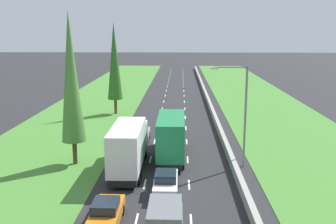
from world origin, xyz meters
name	(u,v)px	position (x,y,z in m)	size (l,w,h in m)	color
ground_plane	(174,105)	(0.00, 60.00, 0.00)	(300.00, 300.00, 0.00)	#28282B
grass_verge_left	(96,104)	(-12.65, 60.00, 0.02)	(14.00, 140.00, 0.04)	#478433
grass_verge_right	(263,105)	(14.35, 60.00, 0.02)	(14.00, 140.00, 0.04)	#478433
median_barrier	(209,103)	(5.70, 60.00, 0.42)	(0.44, 120.00, 0.85)	#9E9B93
lane_markings	(174,105)	(0.00, 60.00, 0.01)	(3.64, 116.00, 0.01)	white
orange_sedan_left_lane	(106,213)	(-3.55, 20.42, 0.81)	(1.82, 4.50, 1.64)	orange
white_sedan_centre_lane	(166,182)	(-0.02, 25.48, 0.81)	(1.82, 4.50, 1.64)	white
green_box_truck_centre_lane	(171,136)	(0.19, 33.55, 2.18)	(2.46, 9.40, 4.18)	black
white_box_truck_left_lane	(129,146)	(-3.35, 29.97, 2.18)	(2.46, 9.40, 4.18)	black
silver_hatchback_left_lane	(141,133)	(-3.26, 39.22, 0.84)	(1.74, 3.90, 1.72)	silver
poplar_tree_second	(71,78)	(-8.48, 31.52, 7.85)	(2.14, 2.14, 13.60)	#4C3823
poplar_tree_third	(114,61)	(-8.32, 53.05, 7.59)	(2.13, 2.13, 13.07)	#4C3823
street_light_mast	(242,109)	(6.35, 31.38, 5.23)	(3.20, 0.28, 9.00)	gray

